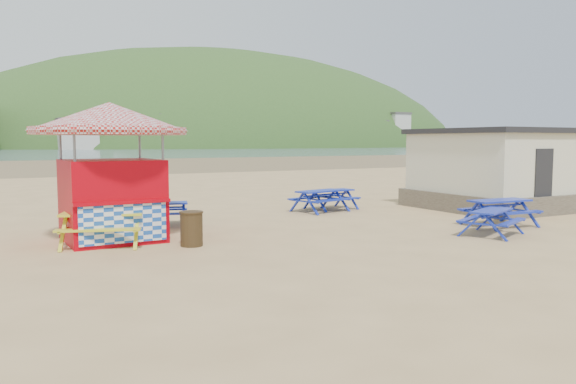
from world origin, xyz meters
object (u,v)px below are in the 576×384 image
picnic_table_blue_a (159,214)px  amenity_block (514,168)px  picnic_table_blue_b (331,199)px  litter_bin (191,228)px  ice_cream_kiosk (111,154)px  picnic_table_yellow (103,229)px

picnic_table_blue_a → amenity_block: 14.24m
picnic_table_blue_b → litter_bin: size_ratio=2.21×
picnic_table_blue_b → ice_cream_kiosk: (-8.93, -2.99, 1.94)m
picnic_table_yellow → litter_bin: litter_bin is taller
ice_cream_kiosk → picnic_table_blue_b: bearing=16.8°
litter_bin → amenity_block: 14.50m
picnic_table_yellow → litter_bin: (1.96, -1.16, 0.02)m
picnic_table_yellow → ice_cream_kiosk: 2.05m
ice_cream_kiosk → picnic_table_blue_a: bearing=45.6°
picnic_table_blue_a → amenity_block: size_ratio=0.28×
amenity_block → litter_bin: bearing=-172.0°
litter_bin → picnic_table_blue_a: bearing=86.3°
picnic_table_blue_b → ice_cream_kiosk: 9.62m
picnic_table_yellow → amenity_block: 16.35m
picnic_table_yellow → ice_cream_kiosk: size_ratio=0.58×
picnic_table_blue_a → amenity_block: bearing=9.5°
picnic_table_blue_b → picnic_table_yellow: (-9.31, -3.67, 0.04)m
picnic_table_blue_a → ice_cream_kiosk: (-1.84, -1.99, 1.95)m
ice_cream_kiosk → amenity_block: bearing=-1.1°
picnic_table_blue_a → picnic_table_blue_b: size_ratio=1.06×
ice_cream_kiosk → amenity_block: size_ratio=0.57×
picnic_table_yellow → litter_bin: bearing=-10.5°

